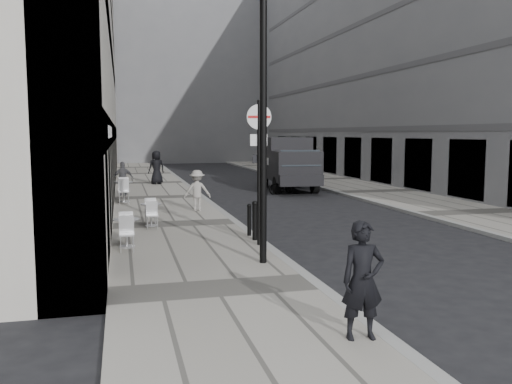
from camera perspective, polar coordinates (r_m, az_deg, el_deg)
ground at (r=8.70m, az=12.52°, el=-14.52°), size 120.00×120.00×0.00m
sidewalk at (r=25.49m, az=-10.14°, el=-0.65°), size 4.00×60.00×0.12m
far_sidewalk at (r=28.43m, az=12.55°, el=-0.00°), size 4.00×60.00×0.12m
building_left at (r=32.39m, az=-18.68°, el=16.45°), size 4.00×45.00×18.00m
building_right at (r=37.02m, az=15.47°, el=16.79°), size 6.00×45.00×20.00m
building_far at (r=63.97m, az=-9.55°, el=13.24°), size 24.00×16.00×22.00m
walking_man at (r=7.95m, az=11.17°, el=-9.11°), size 0.66×0.46×1.71m
sign_post at (r=14.11m, az=0.31°, el=4.13°), size 0.65×0.10×3.79m
lamppost at (r=12.13m, az=0.77°, el=8.70°), size 0.28×0.28×6.23m
bollard_near at (r=15.60m, az=-0.72°, el=-3.05°), size 0.12×0.12×0.86m
bollard_far at (r=14.95m, az=-0.13°, el=-3.15°), size 0.14×0.14×1.02m
panel_van at (r=29.45m, az=3.33°, el=3.35°), size 2.77×6.21×2.84m
cyclist at (r=27.37m, az=2.69°, el=1.20°), size 1.69×1.15×1.73m
pedestrian_a at (r=26.36m, az=-13.80°, el=1.38°), size 0.95×0.42×1.61m
pedestrian_b at (r=20.64m, az=-6.21°, el=0.15°), size 1.09×0.74×1.56m
pedestrian_c at (r=31.91m, az=-10.43°, el=2.56°), size 1.09×0.88×1.94m
cafe_table_near at (r=14.42m, az=-13.48°, el=-3.95°), size 0.68×1.52×0.87m
cafe_table_mid at (r=23.91m, az=-13.75°, el=0.21°), size 0.79×1.79×1.02m
cafe_table_far at (r=17.51m, az=-10.98°, el=-2.15°), size 0.66×1.49×0.85m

